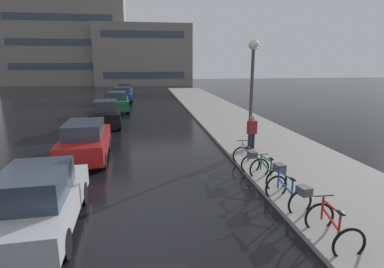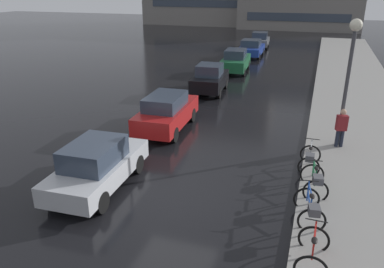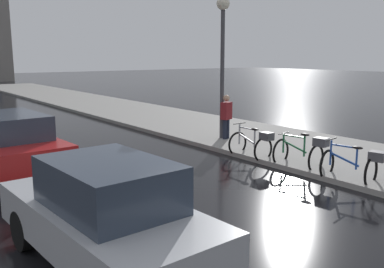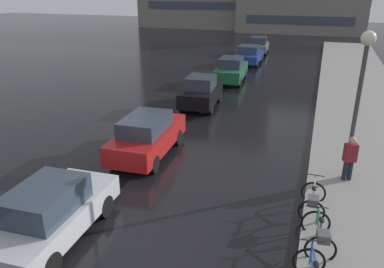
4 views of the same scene
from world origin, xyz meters
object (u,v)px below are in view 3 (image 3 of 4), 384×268
Objects in this scene: bicycle_third at (303,151)px; bicycle_farthest at (254,143)px; car_red at (9,146)px; car_silver at (106,214)px; pedestrian at (226,116)px; streetlamp at (223,41)px; bicycle_second at (354,164)px.

bicycle_third is 1.62m from bicycle_farthest.
car_red is (-6.19, 2.21, 0.34)m from bicycle_farthest.
car_silver is 0.96× the size of car_red.
bicycle_third is 0.35× the size of car_silver.
pedestrian is (0.79, 3.95, 0.43)m from bicycle_third.
streetlamp is at bearing 79.58° from bicycle_third.
pedestrian is 0.34× the size of streetlamp.
streetlamp reaches higher than bicycle_second.
car_red reaches higher than bicycle_second.
streetlamp is (-0.03, 0.21, 2.55)m from pedestrian.
pedestrian is (7.27, 5.63, 0.15)m from car_silver.
bicycle_second is at bearing 1.05° from car_silver.
streetlamp is at bearing 2.78° from car_red.
streetlamp is (0.77, 4.16, 2.98)m from bicycle_third.
pedestrian is at bearing 1.08° from car_red.
bicycle_farthest is 7.08m from car_silver.
bicycle_second is at bearing -87.21° from bicycle_farthest.
bicycle_third is at bearing 14.58° from car_silver.
pedestrian reaches higher than bicycle_second.
bicycle_second reaches higher than bicycle_third.
car_silver is 9.69m from streetlamp.
car_red is (0.07, 5.50, 0.04)m from car_silver.
bicycle_third is 5.18m from streetlamp.
bicycle_third is at bearing 87.79° from bicycle_second.
pedestrian is (1.01, 2.35, 0.45)m from bicycle_farthest.
streetlamp reaches higher than bicycle_third.
pedestrian reaches higher than bicycle_third.
car_red is at bearing 160.36° from bicycle_farthest.
bicycle_farthest is 2.59m from pedestrian.
streetlamp is at bearing 96.85° from pedestrian.
bicycle_second is 0.30× the size of streetlamp.
bicycle_second is 5.60m from pedestrian.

